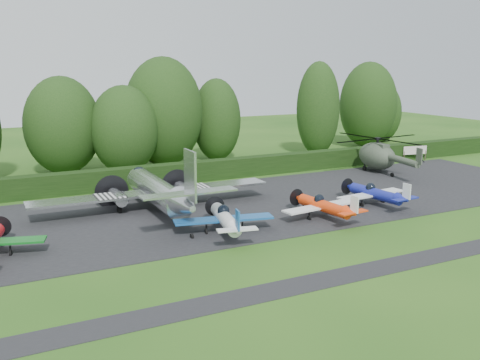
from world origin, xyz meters
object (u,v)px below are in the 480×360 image
light_plane_white (225,219)px  helicopter (377,154)px  light_plane_orange (324,206)px  transport_plane (159,191)px  light_plane_blue (375,193)px  sign_board (415,151)px

light_plane_white → helicopter: bearing=15.1°
light_plane_orange → helicopter: (16.09, 12.58, 1.00)m
transport_plane → light_plane_blue: (16.92, -6.05, -0.70)m
transport_plane → helicopter: size_ratio=1.43×
light_plane_orange → sign_board: 29.55m
light_plane_blue → sign_board: (18.77, 14.58, 0.16)m
light_plane_white → sign_board: size_ratio=2.30×
light_plane_white → helicopter: 27.49m
sign_board → light_plane_white: bearing=-164.8°
light_plane_blue → helicopter: size_ratio=0.51×
transport_plane → helicopter: bearing=10.6°
transport_plane → sign_board: (35.69, 8.53, -0.54)m
helicopter → sign_board: size_ratio=4.28×
light_plane_white → sign_board: light_plane_white is taller
transport_plane → helicopter: 27.36m
light_plane_orange → helicopter: bearing=44.5°
light_plane_white → helicopter: size_ratio=0.54×
light_plane_orange → light_plane_blue: light_plane_blue is taller
light_plane_blue → sign_board: bearing=43.5°
light_plane_blue → sign_board: light_plane_blue is taller
sign_board → helicopter: bearing=-169.9°
sign_board → light_plane_orange: bearing=-157.8°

